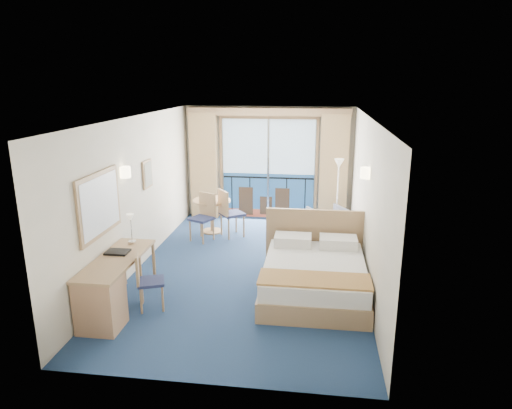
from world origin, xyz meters
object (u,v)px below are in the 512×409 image
object	(u,v)px
floor_lamp	(338,177)
desk_chair	(145,277)
armchair	(328,223)
table_chair_b	(204,214)
nightstand	(348,249)
table_chair_a	(228,210)
round_table	(212,208)
bed	(314,275)
desk	(104,295)

from	to	relation	value
floor_lamp	desk_chair	xyz separation A→B (m)	(-2.92, -3.93, -0.76)
armchair	table_chair_b	xyz separation A→B (m)	(-2.61, -0.42, 0.23)
armchair	desk_chair	xyz separation A→B (m)	(-2.74, -3.51, 0.16)
nightstand	floor_lamp	size ratio (longest dim) A/B	0.30
table_chair_b	desk_chair	bearing A→B (deg)	-65.84
armchair	table_chair_a	bearing A→B (deg)	-23.42
armchair	round_table	bearing A→B (deg)	-30.17
bed	floor_lamp	distance (m)	3.26
nightstand	desk	bearing A→B (deg)	-141.88
bed	table_chair_b	distance (m)	3.25
armchair	table_chair_b	distance (m)	2.65
nightstand	table_chair_b	size ratio (longest dim) A/B	0.49
desk	table_chair_b	bearing A→B (deg)	81.61
desk	table_chair_a	bearing A→B (deg)	75.23
armchair	table_chair_b	bearing A→B (deg)	-19.27
bed	desk	bearing A→B (deg)	-154.77
round_table	table_chair_a	bearing A→B (deg)	-31.78
table_chair_a	armchair	bearing A→B (deg)	-122.06
armchair	desk	world-z (taller)	desk
round_table	table_chair_b	distance (m)	0.50
bed	desk_chair	xyz separation A→B (m)	(-2.47, -0.85, 0.19)
desk	table_chair_b	distance (m)	3.63
floor_lamp	armchair	bearing A→B (deg)	-113.67
round_table	table_chair_a	distance (m)	0.50
armchair	floor_lamp	size ratio (longest dim) A/B	0.45
round_table	table_chair_b	world-z (taller)	table_chair_b
nightstand	desk_chair	bearing A→B (deg)	-144.08
desk_chair	table_chair_b	xyz separation A→B (m)	(0.12, 3.09, 0.06)
bed	table_chair_b	size ratio (longest dim) A/B	2.10
floor_lamp	table_chair_a	bearing A→B (deg)	-165.21
nightstand	bed	bearing A→B (deg)	-114.05
bed	round_table	distance (m)	3.58
nightstand	desk	size ratio (longest dim) A/B	0.29
nightstand	desk	world-z (taller)	desk
floor_lamp	table_chair_a	distance (m)	2.49
bed	round_table	xyz separation A→B (m)	(-2.29, 2.74, 0.25)
table_chair_a	bed	bearing A→B (deg)	179.97
nightstand	round_table	world-z (taller)	round_table
round_table	table_chair_b	size ratio (longest dim) A/B	0.83
armchair	floor_lamp	distance (m)	1.03
floor_lamp	desk	distance (m)	5.60
nightstand	armchair	bearing A→B (deg)	105.31
round_table	bed	bearing A→B (deg)	-50.06
armchair	floor_lamp	xyz separation A→B (m)	(0.19, 0.43, 0.92)
bed	table_chair_a	size ratio (longest dim) A/B	2.00
table_chair_a	table_chair_b	bearing A→B (deg)	79.02
bed	armchair	distance (m)	2.67
desk_chair	table_chair_b	bearing A→B (deg)	-22.36
table_chair_a	nightstand	bearing A→B (deg)	-150.70
nightstand	floor_lamp	xyz separation A→B (m)	(-0.16, 1.70, 1.01)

